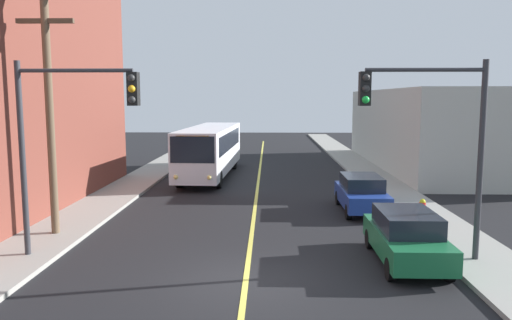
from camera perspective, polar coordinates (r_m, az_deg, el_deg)
The scene contains 12 objects.
ground_plane at distance 14.04m, azimuth -1.20°, elevation -13.83°, with size 120.00×120.00×0.00m, color black.
sidewalk_left at distance 24.90m, azimuth -17.05°, elevation -4.66°, with size 2.50×90.00×0.15m, color gray.
sidewalk_right at distance 24.53m, azimuth 17.18°, elevation -4.83°, with size 2.50×90.00×0.15m, color gray.
lane_stripe_center at distance 28.55m, azimuth 0.20°, elevation -3.00°, with size 0.16×60.00×0.01m, color #D8CC4C.
building_right_warehouse at distance 38.97m, azimuth 22.37°, elevation 3.34°, with size 12.00×20.94×5.64m.
city_bus at distance 31.93m, azimuth -5.25°, elevation 1.33°, with size 3.07×12.24×3.20m.
parked_car_green at distance 15.93m, azimuth 16.91°, elevation -8.40°, with size 1.85×4.42×1.62m.
parked_car_blue at distance 22.55m, azimuth 12.05°, elevation -3.72°, with size 1.83×4.40×1.62m.
utility_pole_near at distance 19.02m, azimuth -22.78°, elevation 6.95°, with size 2.40×0.28×9.03m.
traffic_signal_left_corner at distance 16.07m, azimuth -20.64°, elevation 4.11°, with size 3.75×0.48×6.00m.
traffic_signal_right_corner at distance 15.55m, azimuth 19.46°, elevation 4.08°, with size 3.75×0.48×6.00m.
fire_hydrant at distance 21.18m, azimuth 18.62°, elevation -5.35°, with size 0.44×0.26×0.84m.
Camera 1 is at (0.62, -13.10, 5.02)m, focal length 34.70 mm.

